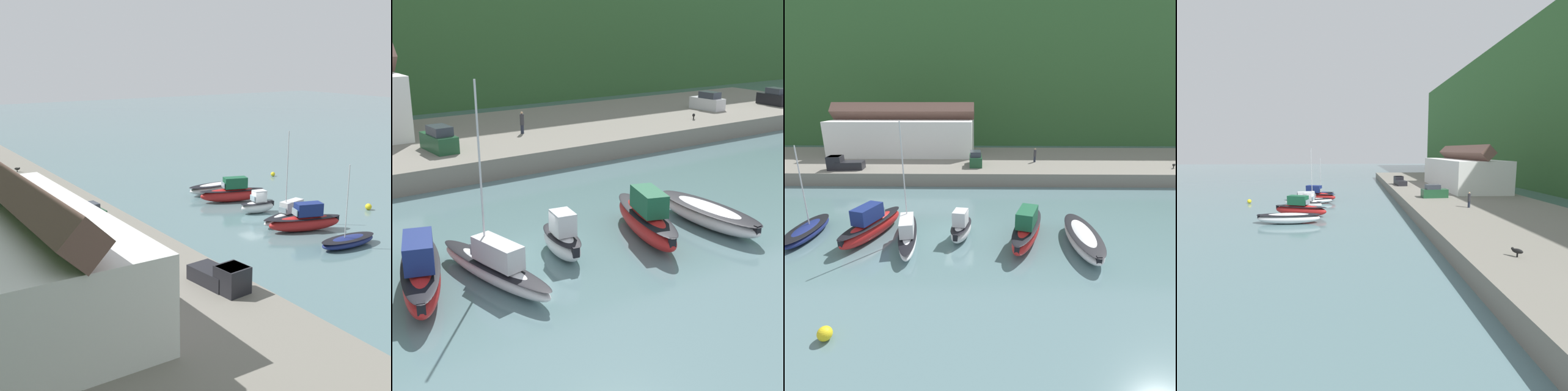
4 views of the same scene
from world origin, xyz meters
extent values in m
plane|color=slate|center=(0.00, 0.00, 0.00)|extent=(320.00, 320.00, 0.00)
cube|color=gray|center=(0.00, 24.85, 0.88)|extent=(109.97, 21.00, 1.77)
cube|color=white|center=(-11.77, 28.93, 4.71)|extent=(23.86, 9.98, 5.88)
cube|color=brown|center=(-11.77, 28.93, 9.09)|extent=(24.34, 2.88, 2.88)
ellipsoid|color=navy|center=(-13.17, -0.86, 0.50)|extent=(2.15, 6.45, 0.99)
ellipsoid|color=black|center=(-13.17, -0.86, 0.84)|extent=(2.23, 6.58, 0.12)
cylinder|color=silver|center=(-13.16, -0.38, 4.45)|extent=(0.10, 0.10, 6.92)
ellipsoid|color=red|center=(-7.47, -0.72, 0.82)|extent=(4.06, 7.93, 1.63)
ellipsoid|color=black|center=(-7.47, -0.72, 1.39)|extent=(4.17, 8.10, 0.12)
cube|color=navy|center=(-7.59, -1.09, 2.29)|extent=(2.09, 2.99, 1.31)
cube|color=#8CA5B2|center=(-7.12, 0.34, 2.09)|extent=(1.16, 0.46, 0.65)
cube|color=black|center=(-8.60, -4.23, 1.14)|extent=(0.43, 0.38, 0.56)
ellipsoid|color=white|center=(-4.16, -1.64, 0.55)|extent=(3.06, 8.48, 1.09)
ellipsoid|color=black|center=(-4.16, -1.64, 0.93)|extent=(3.14, 8.66, 0.12)
cube|color=silver|center=(-4.08, -2.05, 1.68)|extent=(1.63, 3.08, 1.17)
cube|color=#8CA5B2|center=(-4.40, -0.46, 1.50)|extent=(0.97, 0.29, 0.59)
cylinder|color=silver|center=(-4.28, -1.02, 5.49)|extent=(0.10, 0.10, 8.80)
ellipsoid|color=silver|center=(0.28, -0.88, 0.68)|extent=(2.13, 4.27, 1.37)
ellipsoid|color=black|center=(0.28, -0.88, 1.16)|extent=(2.20, 4.36, 0.12)
cube|color=silver|center=(0.25, -1.08, 1.99)|extent=(1.32, 1.59, 1.24)
cube|color=#8CA5B2|center=(0.40, -0.23, 1.80)|extent=(0.98, 0.27, 0.62)
cube|color=black|center=(-0.05, -2.79, 0.96)|extent=(0.40, 0.34, 0.56)
ellipsoid|color=red|center=(5.86, -1.40, 0.85)|extent=(4.23, 8.17, 1.69)
ellipsoid|color=black|center=(5.86, -1.40, 1.44)|extent=(4.35, 8.34, 0.12)
cube|color=#195638|center=(5.73, -1.78, 2.35)|extent=(2.16, 3.08, 1.32)
cube|color=#8CA5B2|center=(6.22, -0.30, 2.16)|extent=(1.18, 0.48, 0.66)
cube|color=black|center=(4.65, -5.00, 1.18)|extent=(0.43, 0.38, 0.56)
ellipsoid|color=white|center=(10.27, -2.24, 0.69)|extent=(2.40, 8.20, 1.39)
ellipsoid|color=black|center=(10.27, -2.24, 1.18)|extent=(2.49, 8.36, 0.12)
cube|color=black|center=(10.20, -6.11, 0.97)|extent=(0.36, 0.29, 0.56)
cube|color=#1E4C2D|center=(0.90, 19.71, 2.47)|extent=(2.01, 4.28, 1.40)
cube|color=#333842|center=(0.92, 19.40, 3.55)|extent=(1.64, 2.38, 0.76)
cube|color=black|center=(-16.58, 16.92, 2.32)|extent=(3.70, 2.36, 1.10)
cube|color=black|center=(-18.59, 16.70, 2.72)|extent=(2.08, 2.09, 1.90)
cube|color=#2D333D|center=(-18.59, 16.70, 3.42)|extent=(1.80, 1.96, 0.50)
cylinder|color=#232838|center=(10.02, 22.04, 2.19)|extent=(0.32, 0.32, 0.85)
cylinder|color=#333338|center=(10.02, 22.04, 3.14)|extent=(0.40, 0.40, 1.05)
sphere|color=tan|center=(10.02, 22.04, 3.79)|extent=(0.24, 0.24, 0.24)
cylinder|color=black|center=(29.26, 18.20, 1.91)|extent=(0.12, 0.12, 0.28)
ellipsoid|color=black|center=(29.26, 18.20, 2.23)|extent=(0.80, 0.76, 0.36)
sphere|color=black|center=(28.99, 17.97, 2.34)|extent=(0.22, 0.22, 0.22)
sphere|color=yellow|center=(-5.76, -12.52, 0.37)|extent=(0.75, 0.75, 0.75)
camera|label=1|loc=(-46.02, 37.35, 17.47)|focal=50.00mm
camera|label=2|loc=(-14.14, -24.48, 12.57)|focal=50.00mm
camera|label=3|loc=(2.28, -24.76, 11.86)|focal=28.00mm
camera|label=4|loc=(50.04, 6.09, 9.61)|focal=28.00mm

